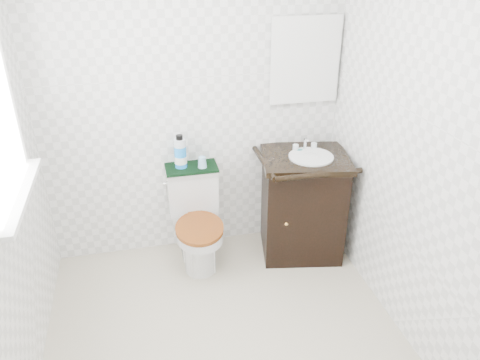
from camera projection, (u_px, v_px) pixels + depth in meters
name	position (u px, v px, depth m)	size (l,w,h in m)	color
floor	(229.00, 351.00, 2.84)	(2.40, 2.40, 0.00)	beige
wall_back	(193.00, 101.00, 3.32)	(2.40, 2.40, 0.00)	white
wall_right	(428.00, 154.00, 2.51)	(2.40, 2.40, 0.00)	white
mirror	(305.00, 60.00, 3.35)	(0.50, 0.02, 0.60)	silver
toilet	(196.00, 223.00, 3.52)	(0.39, 0.62, 0.72)	silver
vanity	(303.00, 202.00, 3.58)	(0.71, 0.64, 0.92)	black
trash_bin	(200.00, 255.00, 3.45)	(0.23, 0.20, 0.29)	silver
towel	(191.00, 168.00, 3.44)	(0.38, 0.22, 0.02)	black
mouthwash_bottle	(180.00, 153.00, 3.37)	(0.09, 0.09, 0.25)	#1C89F0
cup	(202.00, 162.00, 3.40)	(0.07, 0.07, 0.08)	#89BEE1
soap_bar	(299.00, 150.00, 3.47)	(0.07, 0.04, 0.02)	#16696D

